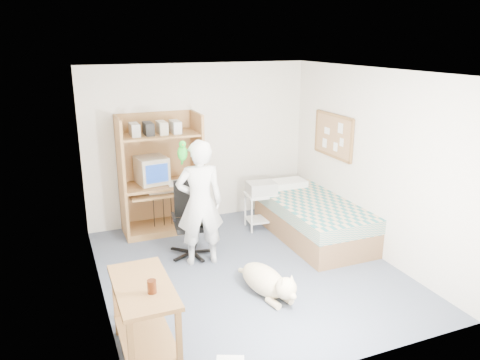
{
  "coord_description": "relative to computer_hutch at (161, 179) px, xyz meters",
  "views": [
    {
      "loc": [
        -2.16,
        -4.97,
        2.86
      ],
      "look_at": [
        0.1,
        0.53,
        1.05
      ],
      "focal_mm": 35.0,
      "sensor_mm": 36.0,
      "label": 1
    }
  ],
  "objects": [
    {
      "name": "wall_right",
      "position": [
        2.5,
        -1.74,
        0.43
      ],
      "size": [
        0.02,
        4.0,
        2.5
      ],
      "primitive_type": "cube",
      "color": "silver",
      "rests_on": "floor"
    },
    {
      "name": "parrot",
      "position": [
        0.01,
        -1.28,
        0.7
      ],
      "size": [
        0.12,
        0.21,
        0.34
      ],
      "rotation": [
        0.0,
        0.0,
        -0.15
      ],
      "color": "#159022",
      "rests_on": "person"
    },
    {
      "name": "wall_back",
      "position": [
        0.7,
        0.26,
        0.43
      ],
      "size": [
        3.6,
        0.02,
        2.5
      ],
      "primitive_type": "cube",
      "color": "silver",
      "rests_on": "floor"
    },
    {
      "name": "printer",
      "position": [
        1.44,
        -0.52,
        -0.17
      ],
      "size": [
        0.45,
        0.35,
        0.18
      ],
      "primitive_type": "cube",
      "rotation": [
        0.0,
        0.0,
        -0.09
      ],
      "color": "#A7A7A2",
      "rests_on": "printer_cart"
    },
    {
      "name": "person",
      "position": [
        0.21,
        -1.29,
        0.01
      ],
      "size": [
        0.66,
        0.48,
        1.66
      ],
      "primitive_type": "imported",
      "rotation": [
        0.0,
        0.0,
        3.0
      ],
      "color": "silver",
      "rests_on": "floor"
    },
    {
      "name": "crt_monitor",
      "position": [
        -0.13,
        0.01,
        0.15
      ],
      "size": [
        0.48,
        0.5,
        0.4
      ],
      "rotation": [
        0.0,
        0.0,
        0.15
      ],
      "color": "beige",
      "rests_on": "computer_hutch"
    },
    {
      "name": "wall_left",
      "position": [
        -1.1,
        -1.74,
        0.43
      ],
      "size": [
        0.02,
        4.0,
        2.5
      ],
      "primitive_type": "cube",
      "color": "silver",
      "rests_on": "floor"
    },
    {
      "name": "bed",
      "position": [
        2.0,
        -1.12,
        -0.53
      ],
      "size": [
        1.02,
        2.02,
        0.66
      ],
      "color": "brown",
      "rests_on": "floor"
    },
    {
      "name": "corkboard",
      "position": [
        2.47,
        -0.84,
        0.63
      ],
      "size": [
        0.04,
        0.94,
        0.66
      ],
      "color": "#9D7546",
      "rests_on": "wall_right"
    },
    {
      "name": "printer_cart",
      "position": [
        1.44,
        -0.52,
        -0.45
      ],
      "size": [
        0.5,
        0.42,
        0.57
      ],
      "rotation": [
        0.0,
        0.0,
        -0.09
      ],
      "color": "silver",
      "rests_on": "floor"
    },
    {
      "name": "side_desk",
      "position": [
        -0.85,
        -2.94,
        -0.33
      ],
      "size": [
        0.5,
        1.0,
        0.75
      ],
      "color": "brown",
      "rests_on": "floor"
    },
    {
      "name": "office_chair",
      "position": [
        0.17,
        -0.99,
        -0.46
      ],
      "size": [
        0.56,
        0.56,
        1.0
      ],
      "rotation": [
        0.0,
        0.0,
        -0.15
      ],
      "color": "black",
      "rests_on": "floor"
    },
    {
      "name": "ceiling",
      "position": [
        0.7,
        -1.74,
        1.68
      ],
      "size": [
        3.6,
        4.0,
        0.02
      ],
      "primitive_type": "cube",
      "color": "white",
      "rests_on": "wall_back"
    },
    {
      "name": "drink_glass",
      "position": [
        -0.8,
        -3.11,
        -0.01
      ],
      "size": [
        0.08,
        0.08,
        0.12
      ],
      "primitive_type": "cylinder",
      "color": "#3E1909",
      "rests_on": "side_desk"
    },
    {
      "name": "computer_hutch",
      "position": [
        0.0,
        0.0,
        0.0
      ],
      "size": [
        1.2,
        0.63,
        1.8
      ],
      "color": "brown",
      "rests_on": "floor"
    },
    {
      "name": "dog",
      "position": [
        0.66,
        -2.37,
        -0.65
      ],
      "size": [
        0.48,
        1.06,
        0.4
      ],
      "rotation": [
        0.0,
        0.0,
        0.21
      ],
      "color": "beige",
      "rests_on": "floor"
    },
    {
      "name": "keyboard",
      "position": [
        0.0,
        -0.16,
        -0.15
      ],
      "size": [
        0.45,
        0.17,
        0.03
      ],
      "primitive_type": "cube",
      "rotation": [
        0.0,
        0.0,
        -0.02
      ],
      "color": "beige",
      "rests_on": "computer_hutch"
    },
    {
      "name": "pencil_cup",
      "position": [
        0.34,
        -0.09,
        -0.0
      ],
      "size": [
        0.08,
        0.08,
        0.12
      ],
      "primitive_type": "cylinder",
      "color": "gold",
      "rests_on": "computer_hutch"
    },
    {
      "name": "floor",
      "position": [
        0.7,
        -1.74,
        -0.82
      ],
      "size": [
        4.0,
        4.0,
        0.0
      ],
      "primitive_type": "plane",
      "color": "#4C5468",
      "rests_on": "ground"
    }
  ]
}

